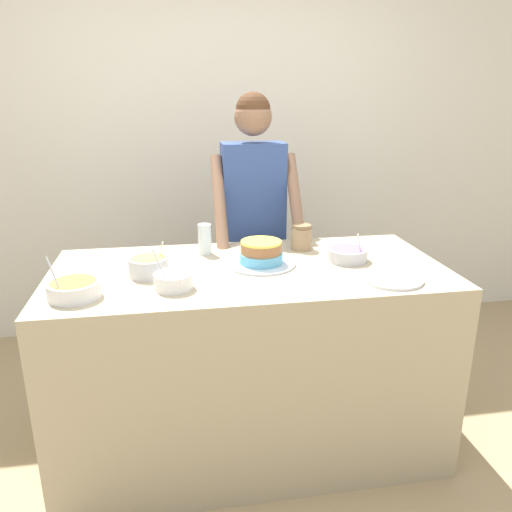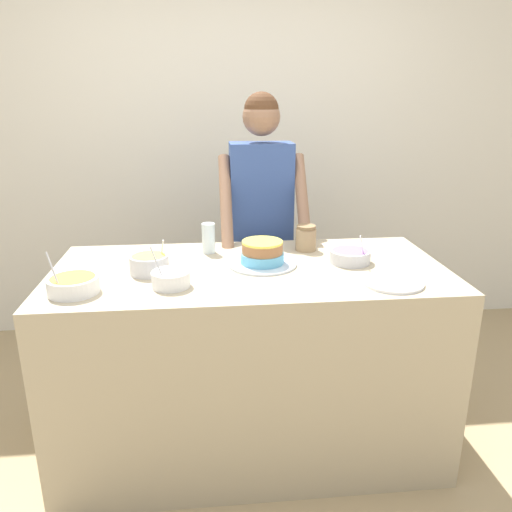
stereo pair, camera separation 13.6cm
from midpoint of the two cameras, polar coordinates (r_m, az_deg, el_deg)
The scene contains 12 objects.
ground_plane at distance 2.37m, azimuth -0.80°, elevation -26.41°, with size 14.00×14.00×0.00m, color tan.
wall_back at distance 3.53m, azimuth -5.58°, elevation 12.16°, with size 10.00×0.05×2.60m.
counter at distance 2.42m, azimuth -2.39°, elevation -11.69°, with size 1.75×0.83×0.92m.
person_baker at distance 2.79m, azimuth -1.70°, elevation 5.13°, with size 0.47×0.45×1.67m.
cake at distance 2.25m, azimuth -1.15°, elevation 0.14°, with size 0.31×0.31×0.11m.
frosting_bowl_yellow at distance 2.18m, azimuth -13.95°, elevation -1.10°, with size 0.17×0.17×0.15m.
frosting_bowl_orange at distance 2.04m, azimuth -21.93°, elevation -3.50°, with size 0.20×0.20×0.18m.
frosting_bowl_white at distance 2.02m, azimuth -11.37°, elevation -2.74°, with size 0.15×0.15×0.17m.
frosting_bowl_purple at distance 2.34m, azimuth 8.73°, elevation 0.25°, with size 0.19×0.19×0.15m.
drinking_glass at distance 2.42m, azimuth -7.49°, elevation 1.92°, with size 0.06×0.06×0.15m.
ceramic_plate at distance 2.13m, azimuth 13.57°, elevation -2.59°, with size 0.25×0.25×0.01m.
stoneware_jar at distance 2.48m, azimuth 3.65°, elevation 2.15°, with size 0.10×0.10×0.13m.
Camera 1 is at (-0.32, -1.66, 1.66)m, focal length 35.00 mm.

